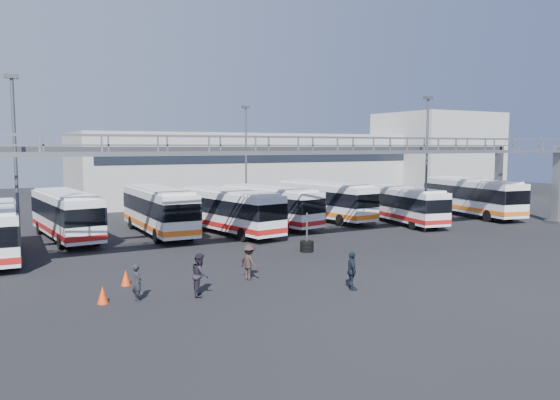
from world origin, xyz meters
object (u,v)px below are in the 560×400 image
bus_2 (66,213)px  bus_6 (324,199)px  bus_4 (229,209)px  pedestrian_d (352,271)px  light_pole_left (16,161)px  tire_stack (307,245)px  light_pole_back (246,155)px  bus_7 (402,203)px  cone_right (103,295)px  pedestrian_c (249,262)px  bus_5 (268,205)px  bus_9 (472,196)px  pedestrian_a (137,283)px  pedestrian_b (200,275)px  cone_left (126,278)px  light_pole_mid (427,157)px  bus_3 (159,209)px

bus_2 → bus_6: size_ratio=0.99×
bus_4 → pedestrian_d: bearing=-104.2°
bus_4 → bus_2: bearing=154.9°
light_pole_left → tire_stack: size_ratio=4.22×
light_pole_back → bus_7: bearing=-49.5°
pedestrian_d → cone_right: (-10.31, 3.26, -0.51)m
light_pole_left → pedestrian_c: 13.54m
light_pole_left → cone_right: 10.72m
bus_4 → bus_7: (14.92, -2.13, -0.12)m
bus_2 → bus_5: 15.31m
pedestrian_d → cone_right: pedestrian_d is taller
light_pole_left → pedestrian_c: size_ratio=5.84×
bus_9 → bus_7: bearing=-165.9°
bus_6 → cone_right: bus_6 is taller
bus_2 → bus_4: size_ratio=1.01×
light_pole_back → pedestrian_a: bearing=-124.7°
bus_6 → tire_stack: bus_6 is taller
pedestrian_b → light_pole_left: bearing=55.5°
bus_2 → cone_left: bearing=-92.4°
cone_right → cone_left: bearing=58.8°
light_pole_mid → bus_9: bearing=24.6°
bus_9 → cone_right: bearing=-150.7°
bus_9 → pedestrian_d: bearing=-138.2°
light_pole_back → bus_3: light_pole_back is taller
bus_4 → light_pole_mid: bearing=-33.6°
bus_6 → pedestrian_d: bus_6 is taller
light_pole_left → light_pole_back: same height
bus_2 → bus_4: 11.41m
bus_7 → cone_right: 29.38m
light_pole_left → light_pole_back: 24.41m
bus_2 → pedestrian_a: bus_2 is taller
light_pole_left → pedestrian_c: (9.61, -8.21, -4.85)m
light_pole_back → bus_4: size_ratio=0.92×
light_pole_mid → bus_2: bearing=159.2°
bus_4 → bus_6: bus_6 is taller
light_pole_left → bus_3: 12.84m
light_pole_mid → pedestrian_a: light_pole_mid is taller
light_pole_mid → bus_3: light_pole_mid is taller
light_pole_mid → light_pole_left: bearing=178.0°
bus_3 → pedestrian_b: bearing=-99.9°
light_pole_left → bus_6: 26.26m
light_pole_left → bus_5: light_pole_left is taller
tire_stack → pedestrian_b: bearing=-146.1°
bus_2 → cone_left: 14.81m
bus_7 → cone_left: bus_7 is taller
bus_2 → cone_right: (-0.89, -17.27, -1.48)m
light_pole_back → pedestrian_c: light_pole_back is taller
light_pole_back → bus_4: (-5.59, -8.80, -3.90)m
bus_9 → cone_left: size_ratio=16.13×
bus_3 → pedestrian_b: 17.54m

